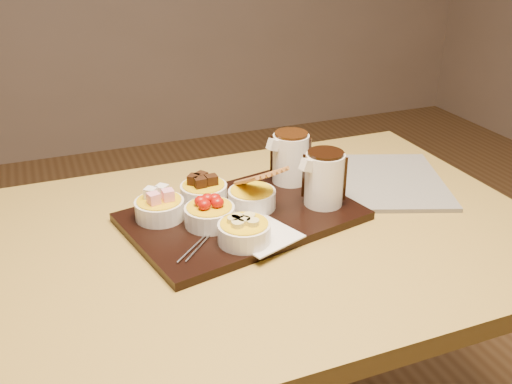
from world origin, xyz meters
name	(u,v)px	position (x,y,z in m)	size (l,w,h in m)	color
dining_table	(248,273)	(0.00, 0.00, 0.65)	(1.20, 0.80, 0.75)	#AA8E3F
serving_board	(243,216)	(0.01, 0.05, 0.76)	(0.46, 0.30, 0.02)	black
napkin	(262,235)	(0.01, -0.05, 0.77)	(0.12, 0.12, 0.00)	white
bowl_marshmallows	(160,209)	(-0.16, 0.09, 0.79)	(0.10, 0.10, 0.04)	white
bowl_cake	(204,193)	(-0.05, 0.13, 0.79)	(0.10, 0.10, 0.04)	white
bowl_strawberries	(210,216)	(-0.07, 0.03, 0.79)	(0.10, 0.10, 0.04)	white
bowl_biscotti	(252,199)	(0.03, 0.07, 0.79)	(0.10, 0.10, 0.04)	white
bowl_bananas	(244,233)	(-0.03, -0.06, 0.79)	(0.10, 0.10, 0.04)	white
pitcher_dark_chocolate	(324,179)	(0.18, 0.03, 0.82)	(0.08, 0.08, 0.11)	silver
pitcher_milk_chocolate	(291,159)	(0.16, 0.15, 0.82)	(0.08, 0.08, 0.11)	silver
fondue_skewers	(212,229)	(-0.07, 0.00, 0.77)	(0.26, 0.03, 0.01)	silver
newspaper	(359,181)	(0.33, 0.12, 0.76)	(0.39, 0.31, 0.01)	beige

